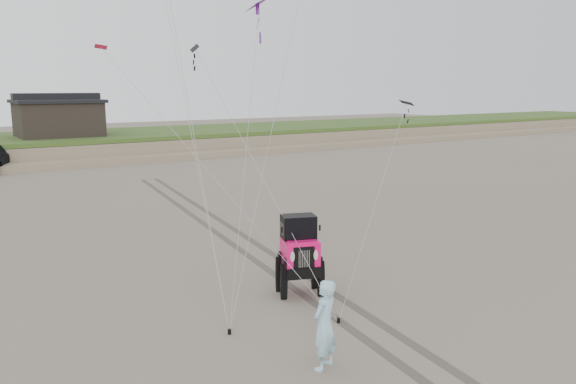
# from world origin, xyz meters

# --- Properties ---
(ground) EXTENTS (160.00, 160.00, 0.00)m
(ground) POSITION_xyz_m (0.00, 0.00, 0.00)
(ground) COLOR #6B6054
(ground) RESTS_ON ground
(dune_ridge) EXTENTS (160.00, 14.25, 1.73)m
(dune_ridge) POSITION_xyz_m (0.00, 37.50, 0.82)
(dune_ridge) COLOR #7A6B54
(dune_ridge) RESTS_ON ground
(cabin) EXTENTS (6.40, 5.40, 3.35)m
(cabin) POSITION_xyz_m (2.00, 37.00, 3.24)
(cabin) COLOR black
(cabin) RESTS_ON dune_ridge
(jeep) EXTENTS (3.47, 5.01, 1.72)m
(jeep) POSITION_xyz_m (0.69, 1.92, 0.86)
(jeep) COLOR #FE0F68
(jeep) RESTS_ON ground
(man) EXTENTS (0.78, 0.66, 1.83)m
(man) POSITION_xyz_m (-1.22, -1.68, 0.91)
(man) COLOR #81B3C7
(man) RESTS_ON ground
(stake_main) EXTENTS (0.08, 0.08, 0.12)m
(stake_main) POSITION_xyz_m (-2.05, 0.75, 0.06)
(stake_main) COLOR black
(stake_main) RESTS_ON ground
(stake_aux) EXTENTS (0.08, 0.08, 0.12)m
(stake_aux) POSITION_xyz_m (0.38, -0.13, 0.06)
(stake_aux) COLOR black
(stake_aux) RESTS_ON ground
(tire_tracks) EXTENTS (5.22, 29.74, 0.01)m
(tire_tracks) POSITION_xyz_m (2.00, 8.00, 0.00)
(tire_tracks) COLOR #4C443D
(tire_tracks) RESTS_ON ground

